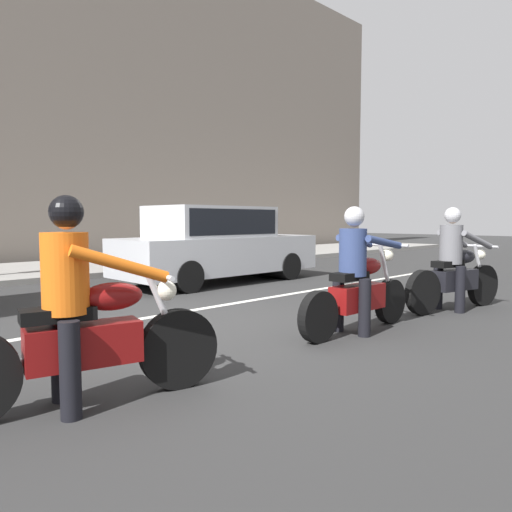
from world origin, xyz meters
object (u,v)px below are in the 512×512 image
Objects in this scene: motorcycle_with_rider_orange_stripe at (82,322)px; motorcycle_with_rider_denim_blue at (357,281)px; motorcycle_with_rider_gray at (454,269)px; parked_sedan_silver at (216,244)px.

motorcycle_with_rider_orange_stripe reaches higher than motorcycle_with_rider_denim_blue.
motorcycle_with_rider_orange_stripe is (-5.93, 0.35, -0.00)m from motorcycle_with_rider_gray.
motorcycle_with_rider_denim_blue is 0.45× the size of parked_sedan_silver.
motorcycle_with_rider_gray is 5.94m from motorcycle_with_rider_orange_stripe.
parked_sedan_silver reaches higher than motorcycle_with_rider_orange_stripe.
motorcycle_with_rider_denim_blue is (-2.37, 0.24, -0.00)m from motorcycle_with_rider_gray.
motorcycle_with_rider_gray reaches higher than motorcycle_with_rider_denim_blue.
motorcycle_with_rider_orange_stripe is at bearing 178.22° from motorcycle_with_rider_denim_blue.
motorcycle_with_rider_gray is 2.38m from motorcycle_with_rider_denim_blue.
parked_sedan_silver is at bearing 95.80° from motorcycle_with_rider_gray.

